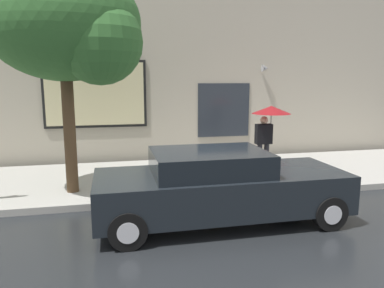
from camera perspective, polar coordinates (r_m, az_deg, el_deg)
ground_plane at (r=7.23m, az=-5.68°, el=-12.21°), size 60.00×60.00×0.00m
sidewalk at (r=10.04m, az=-7.77°, el=-5.42°), size 20.00×4.00×0.15m
building_facade at (r=12.19m, az=-9.21°, el=13.43°), size 20.00×0.67×7.00m
parked_car at (r=7.09m, az=4.21°, el=-6.59°), size 4.74×1.88×1.41m
fire_hydrant at (r=9.19m, az=3.84°, el=-3.82°), size 0.30×0.44×0.79m
pedestrian_with_umbrella at (r=10.49m, az=11.90°, el=3.95°), size 1.09×1.09×1.85m
street_tree at (r=8.67m, az=-18.33°, el=16.83°), size 3.34×2.84×5.04m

